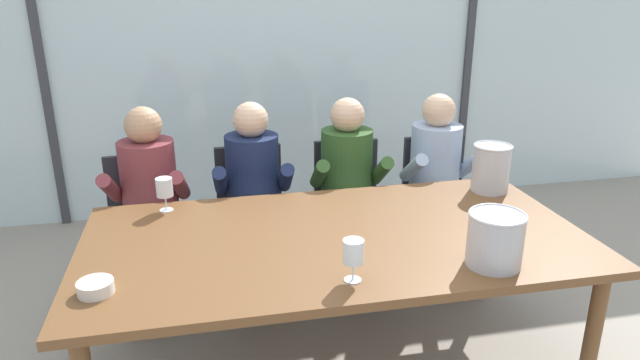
{
  "coord_description": "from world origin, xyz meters",
  "views": [
    {
      "loc": [
        -0.57,
        -2.32,
        1.86
      ],
      "look_at": [
        0.0,
        0.35,
        0.89
      ],
      "focal_mm": 31.87,
      "sensor_mm": 36.0,
      "label": 1
    }
  ],
  "objects_px": {
    "person_olive_shirt": "(349,182)",
    "wine_glass_by_left_taster": "(353,253)",
    "chair_near_curtain": "(145,217)",
    "tasting_bowl": "(96,287)",
    "chair_center": "(348,198)",
    "ice_bucket_secondary": "(491,167)",
    "dining_table": "(336,247)",
    "person_maroon_top": "(148,197)",
    "person_pale_blue_shirt": "(439,176)",
    "wine_glass_near_bucket": "(164,189)",
    "chair_left_of_center": "(252,205)",
    "person_navy_polo": "(254,189)",
    "chair_right_of_center": "(437,192)",
    "ice_bucket_primary": "(495,239)"
  },
  "relations": [
    {
      "from": "person_olive_shirt",
      "to": "wine_glass_by_left_taster",
      "type": "xyz_separation_m",
      "value": [
        -0.32,
        -1.28,
        0.18
      ]
    },
    {
      "from": "chair_near_curtain",
      "to": "ice_bucket_primary",
      "type": "distance_m",
      "value": 2.09
    },
    {
      "from": "tasting_bowl",
      "to": "ice_bucket_secondary",
      "type": "bearing_deg",
      "value": 19.46
    },
    {
      "from": "tasting_bowl",
      "to": "wine_glass_near_bucket",
      "type": "distance_m",
      "value": 0.82
    },
    {
      "from": "ice_bucket_secondary",
      "to": "chair_near_curtain",
      "type": "bearing_deg",
      "value": 162.88
    },
    {
      "from": "chair_center",
      "to": "person_pale_blue_shirt",
      "type": "distance_m",
      "value": 0.6
    },
    {
      "from": "dining_table",
      "to": "chair_left_of_center",
      "type": "distance_m",
      "value": 1.09
    },
    {
      "from": "ice_bucket_secondary",
      "to": "wine_glass_by_left_taster",
      "type": "height_order",
      "value": "ice_bucket_secondary"
    },
    {
      "from": "dining_table",
      "to": "person_maroon_top",
      "type": "height_order",
      "value": "person_maroon_top"
    },
    {
      "from": "chair_near_curtain",
      "to": "tasting_bowl",
      "type": "height_order",
      "value": "chair_near_curtain"
    },
    {
      "from": "dining_table",
      "to": "tasting_bowl",
      "type": "distance_m",
      "value": 1.05
    },
    {
      "from": "person_pale_blue_shirt",
      "to": "chair_right_of_center",
      "type": "bearing_deg",
      "value": 67.91
    },
    {
      "from": "person_olive_shirt",
      "to": "wine_glass_by_left_taster",
      "type": "distance_m",
      "value": 1.33
    },
    {
      "from": "dining_table",
      "to": "chair_near_curtain",
      "type": "bearing_deg",
      "value": 133.74
    },
    {
      "from": "person_pale_blue_shirt",
      "to": "wine_glass_near_bucket",
      "type": "height_order",
      "value": "person_pale_blue_shirt"
    },
    {
      "from": "chair_left_of_center",
      "to": "wine_glass_near_bucket",
      "type": "distance_m",
      "value": 0.82
    },
    {
      "from": "person_pale_blue_shirt",
      "to": "wine_glass_near_bucket",
      "type": "bearing_deg",
      "value": -165.41
    },
    {
      "from": "ice_bucket_secondary",
      "to": "wine_glass_by_left_taster",
      "type": "distance_m",
      "value": 1.29
    },
    {
      "from": "dining_table",
      "to": "chair_center",
      "type": "xyz_separation_m",
      "value": [
        0.33,
        1.03,
        -0.18
      ]
    },
    {
      "from": "chair_near_curtain",
      "to": "dining_table",
      "type": "bearing_deg",
      "value": -51.69
    },
    {
      "from": "person_pale_blue_shirt",
      "to": "ice_bucket_secondary",
      "type": "height_order",
      "value": "person_pale_blue_shirt"
    },
    {
      "from": "chair_right_of_center",
      "to": "person_navy_polo",
      "type": "height_order",
      "value": "person_navy_polo"
    },
    {
      "from": "person_olive_shirt",
      "to": "tasting_bowl",
      "type": "height_order",
      "value": "person_olive_shirt"
    },
    {
      "from": "ice_bucket_primary",
      "to": "wine_glass_near_bucket",
      "type": "distance_m",
      "value": 1.61
    },
    {
      "from": "chair_right_of_center",
      "to": "chair_center",
      "type": "bearing_deg",
      "value": 179.13
    },
    {
      "from": "chair_right_of_center",
      "to": "ice_bucket_primary",
      "type": "height_order",
      "value": "ice_bucket_primary"
    },
    {
      "from": "chair_center",
      "to": "wine_glass_by_left_taster",
      "type": "distance_m",
      "value": 1.53
    },
    {
      "from": "ice_bucket_secondary",
      "to": "tasting_bowl",
      "type": "relative_size",
      "value": 1.95
    },
    {
      "from": "person_olive_shirt",
      "to": "tasting_bowl",
      "type": "xyz_separation_m",
      "value": [
        -1.3,
        -1.17,
        0.09
      ]
    },
    {
      "from": "dining_table",
      "to": "chair_center",
      "type": "height_order",
      "value": "chair_center"
    },
    {
      "from": "chair_left_of_center",
      "to": "person_navy_polo",
      "type": "relative_size",
      "value": 0.73
    },
    {
      "from": "chair_center",
      "to": "ice_bucket_secondary",
      "type": "bearing_deg",
      "value": -41.34
    },
    {
      "from": "dining_table",
      "to": "chair_center",
      "type": "bearing_deg",
      "value": 71.98
    },
    {
      "from": "chair_center",
      "to": "ice_bucket_secondary",
      "type": "relative_size",
      "value": 3.25
    },
    {
      "from": "chair_near_curtain",
      "to": "chair_left_of_center",
      "type": "distance_m",
      "value": 0.65
    },
    {
      "from": "person_olive_shirt",
      "to": "ice_bucket_primary",
      "type": "xyz_separation_m",
      "value": [
        0.28,
        -1.27,
        0.18
      ]
    },
    {
      "from": "person_maroon_top",
      "to": "person_pale_blue_shirt",
      "type": "height_order",
      "value": "same"
    },
    {
      "from": "chair_center",
      "to": "person_maroon_top",
      "type": "distance_m",
      "value": 1.26
    },
    {
      "from": "chair_center",
      "to": "wine_glass_near_bucket",
      "type": "xyz_separation_m",
      "value": [
        -1.11,
        -0.55,
        0.35
      ]
    },
    {
      "from": "chair_center",
      "to": "person_olive_shirt",
      "type": "height_order",
      "value": "person_olive_shirt"
    },
    {
      "from": "chair_near_curtain",
      "to": "ice_bucket_primary",
      "type": "relative_size",
      "value": 3.66
    },
    {
      "from": "person_olive_shirt",
      "to": "tasting_bowl",
      "type": "relative_size",
      "value": 8.68
    },
    {
      "from": "chair_right_of_center",
      "to": "wine_glass_near_bucket",
      "type": "xyz_separation_m",
      "value": [
        -1.72,
        -0.53,
        0.35
      ]
    },
    {
      "from": "chair_near_curtain",
      "to": "chair_right_of_center",
      "type": "relative_size",
      "value": 1.0
    },
    {
      "from": "chair_near_curtain",
      "to": "person_navy_polo",
      "type": "distance_m",
      "value": 0.68
    },
    {
      "from": "ice_bucket_primary",
      "to": "chair_right_of_center",
      "type": "bearing_deg",
      "value": 75.17
    },
    {
      "from": "wine_glass_near_bucket",
      "to": "person_pale_blue_shirt",
      "type": "bearing_deg",
      "value": 13.18
    },
    {
      "from": "dining_table",
      "to": "chair_right_of_center",
      "type": "distance_m",
      "value": 1.39
    },
    {
      "from": "person_olive_shirt",
      "to": "wine_glass_near_bucket",
      "type": "xyz_separation_m",
      "value": [
        -1.07,
        -0.39,
        0.18
      ]
    },
    {
      "from": "ice_bucket_secondary",
      "to": "tasting_bowl",
      "type": "bearing_deg",
      "value": -160.54
    }
  ]
}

